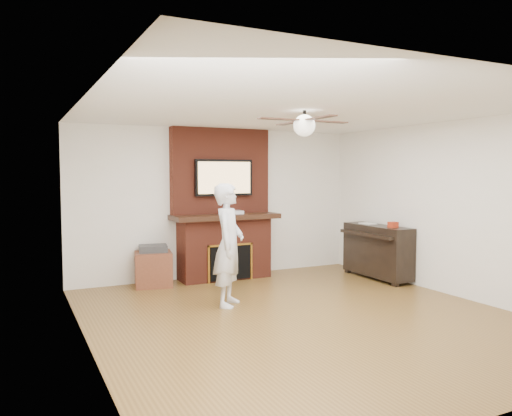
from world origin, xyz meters
name	(u,v)px	position (x,y,z in m)	size (l,w,h in m)	color
room_shell	(304,215)	(0.00, 0.00, 1.25)	(5.36, 5.86, 2.86)	brown
fireplace	(223,219)	(0.00, 2.55, 1.00)	(1.78, 0.64, 2.50)	maroon
tv	(224,178)	(0.00, 2.50, 1.68)	(1.00, 0.08, 0.60)	black
ceiling_fan	(304,125)	(0.00, 0.00, 2.33)	(1.21, 1.21, 0.31)	black
person	(229,245)	(-0.60, 0.90, 0.81)	(0.59, 0.40, 1.62)	silver
side_table	(153,267)	(-1.21, 2.48, 0.29)	(0.65, 0.65, 0.64)	#5E2D1B
piano	(377,250)	(2.28, 1.37, 0.48)	(0.51, 1.36, 0.98)	black
cable_box	(231,212)	(0.11, 2.45, 1.11)	(0.38, 0.21, 0.05)	silver
candle_orange	(223,277)	(-0.09, 2.32, 0.07)	(0.06, 0.06, 0.13)	orange
candle_green	(229,278)	(0.00, 2.31, 0.05)	(0.07, 0.07, 0.09)	#3E7B31
candle_cream	(232,275)	(0.08, 2.39, 0.06)	(0.07, 0.07, 0.12)	beige
candle_blue	(239,276)	(0.21, 2.39, 0.04)	(0.06, 0.06, 0.08)	#306492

